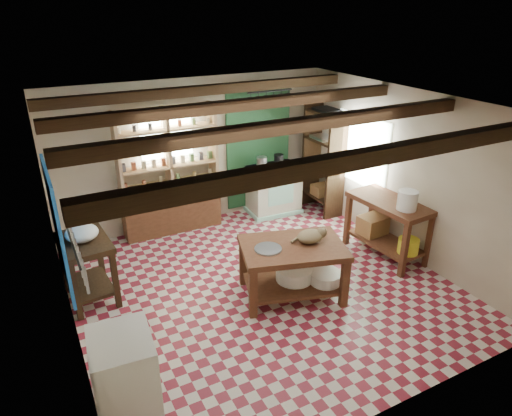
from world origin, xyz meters
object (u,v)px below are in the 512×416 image
work_table (292,270)px  prep_table (88,270)px  right_counter (387,228)px  stove (273,190)px  white_cabinet (126,382)px  cat (310,236)px

work_table → prep_table: (-2.47, 1.19, 0.06)m
work_table → right_counter: bearing=24.0°
stove → prep_table: (-3.61, -1.32, -0.01)m
white_cabinet → cat: (2.75, 1.06, 0.36)m
stove → prep_table: 3.84m
stove → white_cabinet: white_cabinet is taller
stove → cat: bearing=-106.5°
work_table → white_cabinet: 2.72m
cat → white_cabinet: bearing=-152.3°
stove → work_table: bearing=-111.6°
prep_table → white_cabinet: white_cabinet is taller
prep_table → white_cabinet: bearing=-94.7°
white_cabinet → right_counter: (4.40, 1.33, -0.02)m
work_table → right_counter: size_ratio=1.04×
prep_table → cat: size_ratio=2.42×
stove → prep_table: bearing=-157.3°
stove → white_cabinet: size_ratio=0.95×
prep_table → right_counter: size_ratio=0.68×
stove → right_counter: right_counter is taller
work_table → white_cabinet: bearing=-139.9°
white_cabinet → cat: 2.97m
stove → white_cabinet: (-3.63, -3.59, 0.04)m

